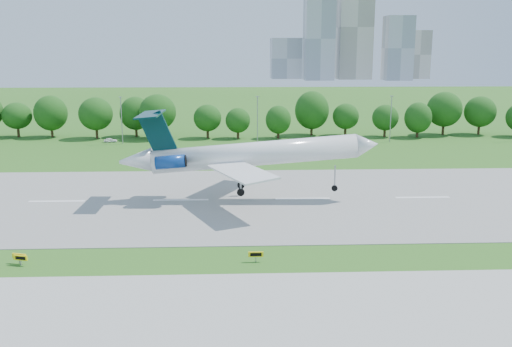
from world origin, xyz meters
The scene contains 11 objects.
ground centered at (0.00, 0.00, 0.00)m, with size 600.00×600.00×0.00m, color #275E18.
runway centered at (0.00, 25.00, 0.04)m, with size 400.00×45.00×0.08m, color gray.
taxiway centered at (0.00, -18.00, 0.04)m, with size 400.00×23.00×0.08m, color #ADADA8.
tree_line centered at (0.00, 92.00, 6.19)m, with size 288.40×8.40×10.40m.
light_poles centered at (-2.50, 82.00, 6.34)m, with size 175.90×0.25×12.19m.
skyline centered at (100.16, 390.61, 30.46)m, with size 127.00×52.00×80.00m.
airliner centered at (9.94, 25.05, 7.64)m, with size 42.06×30.60×13.46m.
taxi_sign_left centered at (-16.13, -2.25, 0.90)m, with size 1.72×0.66×1.22m.
taxi_sign_centre centered at (-15.81, -2.79, 0.89)m, with size 1.71×0.64×1.21m.
taxi_sign_right centered at (11.15, -2.81, 0.92)m, with size 1.77×0.23×1.25m.
service_vehicle_b centered at (-23.71, 84.61, 0.58)m, with size 1.37×3.41×1.16m, color white.
Camera 1 is at (8.61, -65.29, 24.37)m, focal length 40.00 mm.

